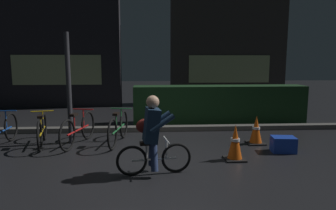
{
  "coord_description": "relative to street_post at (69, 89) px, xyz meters",
  "views": [
    {
      "loc": [
        -0.16,
        -5.24,
        1.78
      ],
      "look_at": [
        0.2,
        0.6,
        0.9
      ],
      "focal_mm": 32.33,
      "sensor_mm": 36.0,
      "label": 1
    }
  ],
  "objects": [
    {
      "name": "ground_plane",
      "position": [
        1.85,
        -1.2,
        -1.17
      ],
      "size": [
        40.0,
        40.0,
        0.0
      ],
      "primitive_type": "plane",
      "color": "black"
    },
    {
      "name": "sidewalk_curb",
      "position": [
        1.85,
        1.0,
        -1.11
      ],
      "size": [
        12.0,
        0.24,
        0.12
      ],
      "primitive_type": "cube",
      "color": "#56544F",
      "rests_on": "ground"
    },
    {
      "name": "hedge_row",
      "position": [
        3.65,
        1.9,
        -0.64
      ],
      "size": [
        4.8,
        0.7,
        1.06
      ],
      "primitive_type": "cube",
      "color": "#19381C",
      "rests_on": "ground"
    },
    {
      "name": "storefront_left",
      "position": [
        -1.73,
        5.3,
        1.31
      ],
      "size": [
        4.65,
        0.54,
        4.98
      ],
      "color": "#262328",
      "rests_on": "ground"
    },
    {
      "name": "storefront_right",
      "position": [
        4.93,
        6.0,
        1.29
      ],
      "size": [
        4.73,
        0.54,
        4.95
      ],
      "color": "#383330",
      "rests_on": "ground"
    },
    {
      "name": "street_post",
      "position": [
        0.0,
        0.0,
        0.0
      ],
      "size": [
        0.1,
        0.1,
        2.34
      ],
      "primitive_type": "cylinder",
      "color": "#2D2D33",
      "rests_on": "ground"
    },
    {
      "name": "parked_bike_leftmost",
      "position": [
        -1.36,
        -0.21,
        -0.84
      ],
      "size": [
        0.46,
        1.56,
        0.72
      ],
      "rotation": [
        0.0,
        0.0,
        1.58
      ],
      "color": "black",
      "rests_on": "ground"
    },
    {
      "name": "parked_bike_left_mid",
      "position": [
        -0.55,
        -0.15,
        -0.85
      ],
      "size": [
        0.47,
        1.48,
        0.7
      ],
      "rotation": [
        0.0,
        0.0,
        1.8
      ],
      "color": "black",
      "rests_on": "ground"
    },
    {
      "name": "parked_bike_center_left",
      "position": [
        0.19,
        -0.14,
        -0.84
      ],
      "size": [
        0.49,
        1.55,
        0.73
      ],
      "rotation": [
        0.0,
        0.0,
        1.34
      ],
      "color": "black",
      "rests_on": "ground"
    },
    {
      "name": "parked_bike_center_right",
      "position": [
        1.02,
        -0.09,
        -0.84
      ],
      "size": [
        0.46,
        1.57,
        0.73
      ],
      "rotation": [
        0.0,
        0.0,
        1.42
      ],
      "color": "black",
      "rests_on": "ground"
    },
    {
      "name": "traffic_cone_near",
      "position": [
        3.21,
        -1.3,
        -0.86
      ],
      "size": [
        0.36,
        0.36,
        0.65
      ],
      "color": "black",
      "rests_on": "ground"
    },
    {
      "name": "traffic_cone_far",
      "position": [
        3.95,
        -0.3,
        -0.88
      ],
      "size": [
        0.36,
        0.36,
        0.6
      ],
      "color": "black",
      "rests_on": "ground"
    },
    {
      "name": "blue_crate",
      "position": [
        4.28,
        -0.9,
        -1.02
      ],
      "size": [
        0.48,
        0.37,
        0.3
      ],
      "primitive_type": "cube",
      "rotation": [
        0.0,
        0.0,
        -0.12
      ],
      "color": "#193DB7",
      "rests_on": "ground"
    },
    {
      "name": "cyclist",
      "position": [
        1.73,
        -1.88,
        -0.54
      ],
      "size": [
        1.18,
        0.5,
        1.25
      ],
      "rotation": [
        0.0,
        0.0,
        0.15
      ],
      "color": "black",
      "rests_on": "ground"
    }
  ]
}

